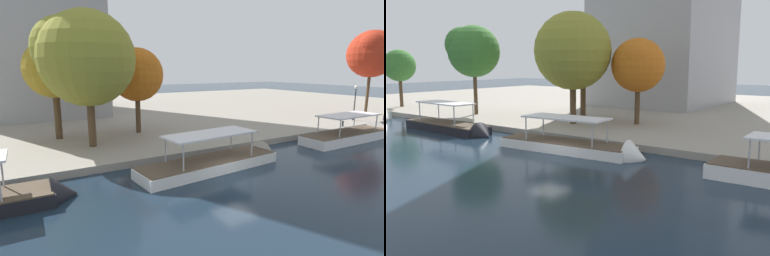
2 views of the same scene
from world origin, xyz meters
The scene contains 9 objects.
ground_plane centered at (0.00, 0.00, 0.00)m, with size 220.00×220.00×0.00m, color #192838.
dock_promenade centered at (0.00, 33.06, 0.28)m, with size 120.00×55.00×0.56m, color gray.
tour_boat_1 centered at (-14.98, 2.68, 0.24)m, with size 12.00×3.03×3.98m.
tour_boat_2 centered at (0.70, 2.46, 0.29)m, with size 12.28×3.67×3.77m.
tree_0 centered at (-7.08, 11.73, 8.12)m, with size 8.04×7.99×11.26m.
tree_1 centered at (-0.96, 14.53, 6.65)m, with size 5.38×5.38×8.64m.
tree_2 centered at (-36.14, 9.76, 6.28)m, with size 4.46×4.46×8.02m.
tree_3 centered at (-8.58, 15.92, 7.24)m, with size 5.34×5.34×9.21m.
tree_4 centered at (-21.17, 10.18, 8.24)m, with size 6.37×6.15×10.59m.
Camera 2 is at (19.10, -22.01, 6.77)m, focal length 38.66 mm.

